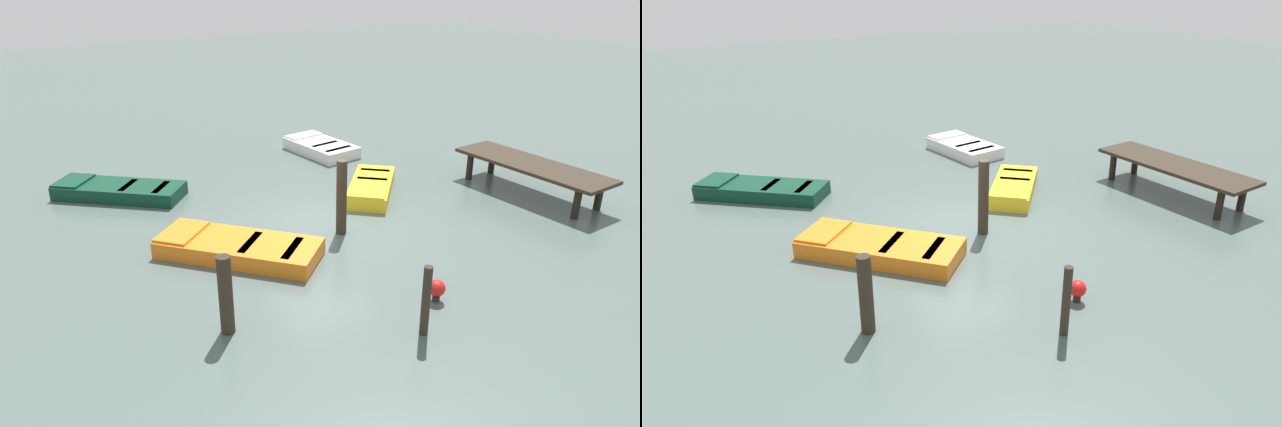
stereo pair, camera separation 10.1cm
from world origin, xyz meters
TOP-DOWN VIEW (x-y plane):
  - ground_plane at (0.00, 0.00)m, footprint 80.00×80.00m
  - dock_segment at (1.18, 6.60)m, footprint 4.83×1.86m
  - rowboat_white at (-5.44, 3.24)m, footprint 2.91×1.83m
  - rowboat_orange at (0.47, -2.54)m, footprint 3.81×3.70m
  - rowboat_dark_green at (-4.78, -4.11)m, footprint 3.37×3.69m
  - rowboat_yellow at (-1.20, 2.48)m, footprint 2.98×2.83m
  - mooring_piling_far_right at (5.19, -0.78)m, footprint 0.17×0.17m
  - mooring_piling_near_left at (3.26, -3.94)m, footprint 0.27×0.27m
  - mooring_piling_mid_right at (0.66, 0.24)m, footprint 0.27×0.27m
  - marker_buoy at (4.42, 0.18)m, footprint 0.36×0.36m

SIDE VIEW (x-z plane):
  - ground_plane at x=0.00m, z-range 0.00..0.00m
  - rowboat_orange at x=0.47m, z-range -0.01..0.45m
  - rowboat_dark_green at x=-4.78m, z-range -0.01..0.45m
  - rowboat_yellow at x=-1.20m, z-range -0.01..0.45m
  - rowboat_white at x=-5.44m, z-range -0.01..0.45m
  - marker_buoy at x=4.42m, z-range 0.05..0.53m
  - mooring_piling_far_right at x=5.19m, z-range 0.00..1.43m
  - mooring_piling_near_left at x=3.26m, z-range 0.00..1.61m
  - dock_segment at x=1.18m, z-range 0.35..1.30m
  - mooring_piling_mid_right at x=0.66m, z-range 0.00..1.96m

